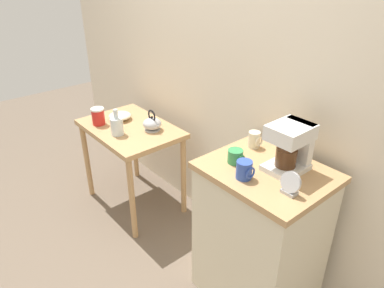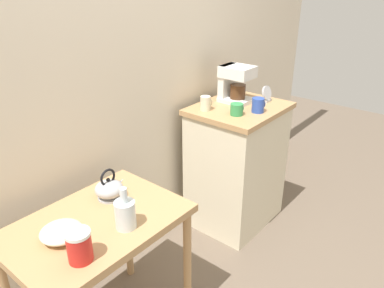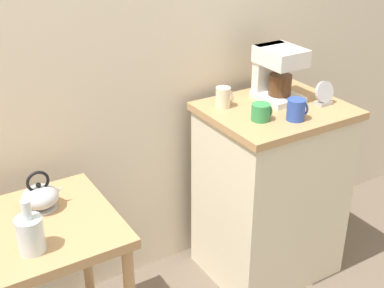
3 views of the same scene
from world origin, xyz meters
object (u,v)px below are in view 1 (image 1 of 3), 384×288
(mug_blue, at_px, (244,170))
(mug_small_cream, at_px, (254,140))
(glass_carafe_vase, at_px, (117,126))
(table_clock, at_px, (290,184))
(bowl_stoneware, at_px, (120,116))
(teakettle, at_px, (152,124))
(coffee_maker, at_px, (291,145))
(canister_enamel, at_px, (98,116))
(mug_tall_green, at_px, (236,156))

(mug_blue, bearing_deg, mug_small_cream, 122.88)
(glass_carafe_vase, height_order, table_clock, table_clock)
(bowl_stoneware, height_order, glass_carafe_vase, glass_carafe_vase)
(teakettle, relative_size, coffee_maker, 0.68)
(glass_carafe_vase, distance_m, mug_blue, 1.24)
(canister_enamel, xyz_separation_m, mug_tall_green, (1.35, 0.15, 0.17))
(mug_tall_green, height_order, table_clock, table_clock)
(coffee_maker, height_order, mug_blue, coffee_maker)
(mug_tall_green, distance_m, table_clock, 0.37)
(mug_blue, bearing_deg, teakettle, 170.10)
(table_clock, bearing_deg, mug_blue, -164.21)
(teakettle, height_order, table_clock, table_clock)
(bowl_stoneware, height_order, mug_small_cream, mug_small_cream)
(coffee_maker, xyz_separation_m, mug_tall_green, (-0.22, -0.17, -0.10))
(mug_tall_green, distance_m, mug_blue, 0.16)
(teakettle, xyz_separation_m, glass_carafe_vase, (-0.11, -0.25, 0.02))
(canister_enamel, distance_m, mug_small_cream, 1.36)
(coffee_maker, distance_m, mug_tall_green, 0.30)
(canister_enamel, bearing_deg, mug_small_cream, 15.79)
(glass_carafe_vase, distance_m, mug_small_cream, 1.11)
(bowl_stoneware, distance_m, coffee_maker, 1.58)
(bowl_stoneware, height_order, mug_blue, mug_blue)
(coffee_maker, distance_m, mug_blue, 0.28)
(coffee_maker, bearing_deg, teakettle, -177.34)
(teakettle, xyz_separation_m, coffee_maker, (1.20, 0.06, 0.29))
(canister_enamel, distance_m, mug_tall_green, 1.37)
(bowl_stoneware, bearing_deg, canister_enamel, -99.14)
(glass_carafe_vase, bearing_deg, table_clock, 4.53)
(coffee_maker, distance_m, mug_small_cream, 0.30)
(teakettle, height_order, coffee_maker, coffee_maker)
(table_clock, bearing_deg, coffee_maker, 127.81)
(mug_tall_green, bearing_deg, canister_enamel, -173.64)
(glass_carafe_vase, relative_size, coffee_maker, 0.78)
(bowl_stoneware, relative_size, mug_blue, 1.89)
(teakettle, height_order, mug_blue, mug_blue)
(canister_enamel, xyz_separation_m, mug_small_cream, (1.29, 0.37, 0.18))
(canister_enamel, bearing_deg, table_clock, 4.57)
(coffee_maker, relative_size, mug_small_cream, 2.68)
(mug_small_cream, bearing_deg, teakettle, -173.89)
(teakettle, bearing_deg, glass_carafe_vase, -113.98)
(coffee_maker, relative_size, table_clock, 2.23)
(glass_carafe_vase, relative_size, table_clock, 1.74)
(teakettle, bearing_deg, mug_blue, -9.90)
(glass_carafe_vase, height_order, canister_enamel, glass_carafe_vase)
(teakettle, xyz_separation_m, mug_blue, (1.12, -0.19, 0.19))
(canister_enamel, relative_size, table_clock, 1.18)
(teakettle, height_order, glass_carafe_vase, glass_carafe_vase)
(mug_tall_green, xyz_separation_m, mug_small_cream, (-0.05, 0.22, 0.01))
(bowl_stoneware, relative_size, glass_carafe_vase, 0.91)
(mug_small_cream, xyz_separation_m, mug_blue, (0.19, -0.29, 0.00))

